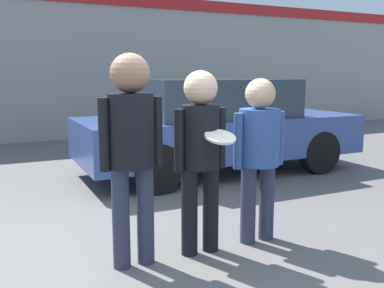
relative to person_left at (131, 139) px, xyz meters
name	(u,v)px	position (x,y,z in m)	size (l,w,h in m)	color
ground_plane	(161,259)	(0.25, 0.00, -1.12)	(56.00, 56.00, 0.00)	#5B5956
storefront_building	(44,65)	(0.25, 7.71, 0.75)	(24.00, 0.22, 3.67)	gray
person_left	(131,139)	(0.00, 0.00, 0.00)	(0.55, 0.38, 1.83)	#2D3347
person_middle_with_frisbee	(201,147)	(0.64, -0.01, -0.11)	(0.51, 0.55, 1.69)	black
person_right	(259,146)	(1.28, 0.00, -0.15)	(0.57, 0.40, 1.62)	#2D3347
parked_car_near	(218,126)	(2.42, 2.84, -0.32)	(4.69, 1.87, 1.57)	#334784
shrub	(191,113)	(3.84, 6.91, -0.50)	(1.23, 1.23, 1.23)	#285B2D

